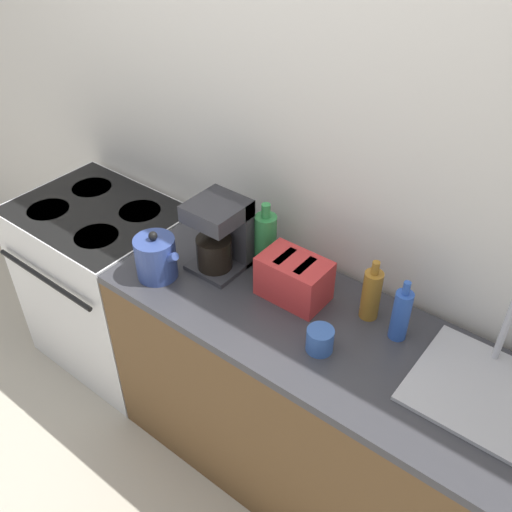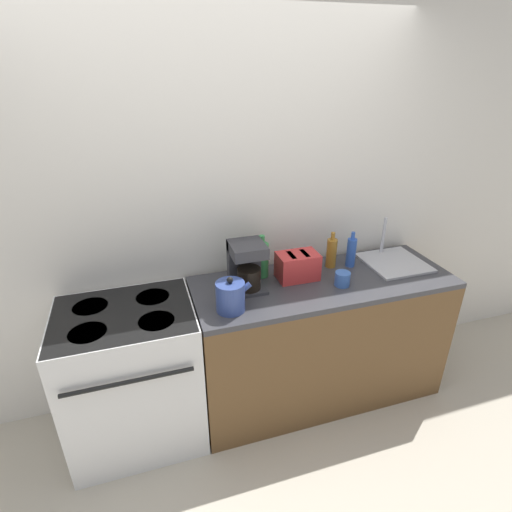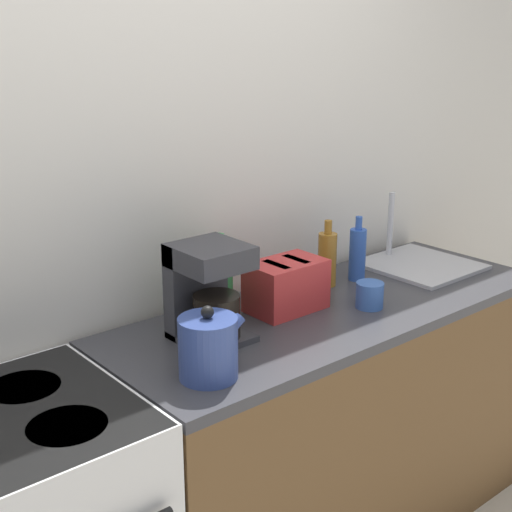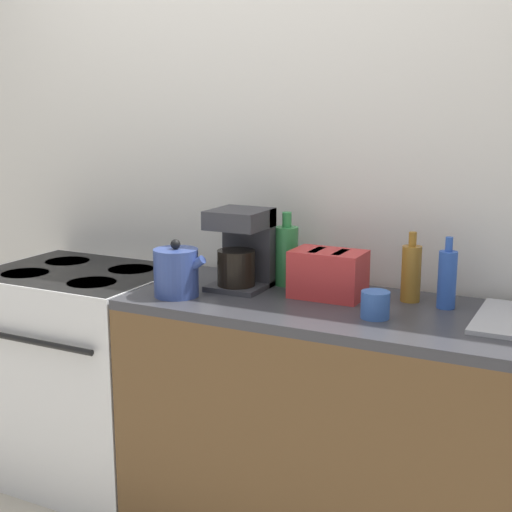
% 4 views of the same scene
% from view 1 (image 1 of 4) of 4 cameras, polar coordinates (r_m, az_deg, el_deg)
% --- Properties ---
extents(ground_plane, '(12.00, 12.00, 0.00)m').
position_cam_1_polar(ground_plane, '(2.93, -9.29, -18.13)').
color(ground_plane, beige).
extents(wall_back, '(8.00, 0.05, 2.60)m').
position_cam_1_polar(wall_back, '(2.42, -0.71, 10.58)').
color(wall_back, silver).
rests_on(wall_back, ground_plane).
extents(stove, '(0.78, 0.65, 0.93)m').
position_cam_1_polar(stove, '(3.07, -14.50, -2.67)').
color(stove, silver).
rests_on(stove, ground_plane).
extents(counter_block, '(1.70, 0.63, 0.93)m').
position_cam_1_polar(counter_block, '(2.45, 5.28, -14.65)').
color(counter_block, brown).
rests_on(counter_block, ground_plane).
extents(kettle, '(0.21, 0.16, 0.21)m').
position_cam_1_polar(kettle, '(2.29, -9.96, -0.15)').
color(kettle, '#33478C').
rests_on(kettle, counter_block).
extents(toaster, '(0.26, 0.17, 0.17)m').
position_cam_1_polar(toaster, '(2.16, 3.81, -2.25)').
color(toaster, red).
rests_on(toaster, counter_block).
extents(coffee_maker, '(0.21, 0.22, 0.31)m').
position_cam_1_polar(coffee_maker, '(2.28, -3.47, 2.37)').
color(coffee_maker, '#333338').
rests_on(coffee_maker, counter_block).
extents(sink_tray, '(0.40, 0.41, 0.28)m').
position_cam_1_polar(sink_tray, '(2.02, 21.28, -11.90)').
color(sink_tray, '#B7B7BC').
rests_on(sink_tray, counter_block).
extents(bottle_blue, '(0.06, 0.06, 0.25)m').
position_cam_1_polar(bottle_blue, '(2.04, 14.30, -5.68)').
color(bottle_blue, '#2D56B7').
rests_on(bottle_blue, counter_block).
extents(bottle_amber, '(0.07, 0.07, 0.25)m').
position_cam_1_polar(bottle_amber, '(2.10, 11.46, -3.74)').
color(bottle_amber, '#9E6B23').
rests_on(bottle_amber, counter_block).
extents(bottle_green, '(0.09, 0.09, 0.29)m').
position_cam_1_polar(bottle_green, '(2.30, 0.96, 1.69)').
color(bottle_green, '#338C47').
rests_on(bottle_green, counter_block).
extents(cup_blue, '(0.10, 0.10, 0.09)m').
position_cam_1_polar(cup_blue, '(1.99, 6.41, -8.33)').
color(cup_blue, '#3860B2').
rests_on(cup_blue, counter_block).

